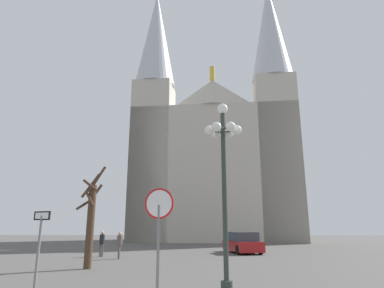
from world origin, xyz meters
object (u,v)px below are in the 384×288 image
pedestrian_walking (102,241)px  one_way_arrow_sign (39,246)px  cathedral (214,150)px  street_lamp (224,161)px  parked_car_near_red (243,243)px  bare_tree (91,219)px  stop_sign (159,218)px  pedestrian_standing (120,243)px

pedestrian_walking → one_way_arrow_sign: bearing=-79.1°
cathedral → one_way_arrow_sign: (-5.24, -32.96, -10.04)m
street_lamp → pedestrian_walking: 13.37m
cathedral → parked_car_near_red: cathedral is taller
street_lamp → bare_tree: 8.06m
street_lamp → stop_sign: bearing=-148.3°
street_lamp → parked_car_near_red: size_ratio=1.39×
pedestrian_walking → pedestrian_standing: 2.02m
cathedral → street_lamp: 31.71m
one_way_arrow_sign → cathedral: bearing=81.0°
cathedral → street_lamp: bearing=-90.7°
street_lamp → parked_car_near_red: (1.90, 14.00, -3.33)m
stop_sign → street_lamp: street_lamp is taller
cathedral → parked_car_near_red: (1.55, -16.82, -10.78)m
pedestrian_walking → pedestrian_standing: pedestrian_walking is taller
street_lamp → pedestrian_walking: (-7.36, 10.74, -3.07)m
one_way_arrow_sign → bare_tree: bare_tree is taller
cathedral → pedestrian_walking: 23.95m
bare_tree → pedestrian_walking: bare_tree is taller
stop_sign → parked_car_near_red: size_ratio=0.69×
cathedral → pedestrian_walking: cathedral is taller
stop_sign → one_way_arrow_sign: stop_sign is taller
stop_sign → one_way_arrow_sign: (-2.94, -0.94, -0.71)m
stop_sign → pedestrian_standing: size_ratio=1.92×
one_way_arrow_sign → pedestrian_walking: (-2.48, 12.88, -0.48)m
street_lamp → pedestrian_standing: street_lamp is taller
stop_sign → one_way_arrow_sign: 3.17m
street_lamp → bare_tree: size_ratio=1.25×
cathedral → one_way_arrow_sign: size_ratio=15.27×
cathedral → pedestrian_standing: size_ratio=22.56×
cathedral → bare_tree: size_ratio=7.29×
parked_car_near_red → pedestrian_standing: 9.03m
cathedral → pedestrian_standing: (-6.21, -21.43, -10.53)m
street_lamp → pedestrian_standing: 11.49m
parked_car_near_red → pedestrian_walking: bearing=-160.6°
stop_sign → bare_tree: 7.42m
bare_tree → pedestrian_walking: size_ratio=3.07×
pedestrian_standing → pedestrian_walking: bearing=138.1°
street_lamp → bare_tree: street_lamp is taller
parked_car_near_red → one_way_arrow_sign: bearing=-112.8°
stop_sign → pedestrian_walking: 13.16m
one_way_arrow_sign → street_lamp: 5.93m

